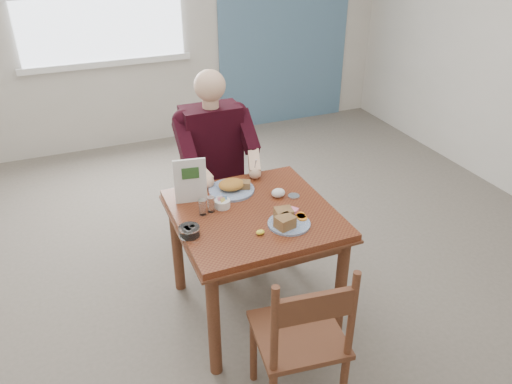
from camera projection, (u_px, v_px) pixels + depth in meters
name	position (u px, v px, depth m)	size (l,w,h in m)	color
floor	(254.00, 308.00, 3.28)	(6.00, 6.00, 0.00)	#605A4E
wall_back	(141.00, 11.00, 5.00)	(5.50, 5.50, 0.00)	beige
accent_panel	(286.00, 2.00, 5.52)	(1.60, 0.02, 2.80)	slate
lemon_wedge	(260.00, 232.00, 2.69)	(0.05, 0.03, 0.03)	yellow
napkin	(278.00, 193.00, 3.04)	(0.09, 0.07, 0.05)	white
metal_dish	(294.00, 196.00, 3.05)	(0.07, 0.07, 0.01)	silver
table	(254.00, 227.00, 2.96)	(0.92, 0.92, 0.75)	brown
chair_far	(213.00, 190.00, 3.68)	(0.42, 0.42, 0.95)	brown
chair_near	(301.00, 339.00, 2.40)	(0.47, 0.47, 0.95)	brown
diner	(215.00, 154.00, 3.45)	(0.53, 0.56, 1.39)	gray
near_plate	(287.00, 220.00, 2.77)	(0.26, 0.26, 0.08)	white
far_plate	(232.00, 187.00, 3.10)	(0.38, 0.38, 0.08)	white
caddy	(222.00, 204.00, 2.93)	(0.10, 0.10, 0.07)	white
shakers	(207.00, 206.00, 2.86)	(0.11, 0.06, 0.10)	white
creamer	(189.00, 231.00, 2.67)	(0.15, 0.15, 0.05)	white
menu	(190.00, 181.00, 2.93)	(0.19, 0.05, 0.28)	white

